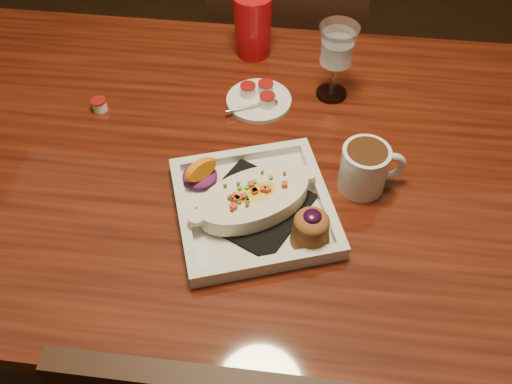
# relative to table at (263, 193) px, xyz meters

# --- Properties ---
(floor) EXTENTS (7.00, 7.00, 0.00)m
(floor) POSITION_rel_table_xyz_m (0.00, 0.00, -0.65)
(floor) COLOR black
(floor) RESTS_ON ground
(table) EXTENTS (1.50, 0.90, 0.75)m
(table) POSITION_rel_table_xyz_m (0.00, 0.00, 0.00)
(table) COLOR #63200E
(table) RESTS_ON floor
(chair_far) EXTENTS (0.42, 0.42, 0.93)m
(chair_far) POSITION_rel_table_xyz_m (-0.00, 0.63, -0.15)
(chair_far) COLOR black
(chair_far) RESTS_ON floor
(plate) EXTENTS (0.34, 0.34, 0.08)m
(plate) POSITION_rel_table_xyz_m (0.01, -0.13, 0.12)
(plate) COLOR silver
(plate) RESTS_ON table
(coffee_mug) EXTENTS (0.12, 0.09, 0.09)m
(coffee_mug) POSITION_rel_table_xyz_m (0.19, -0.04, 0.15)
(coffee_mug) COLOR silver
(coffee_mug) RESTS_ON table
(goblet) EXTENTS (0.08, 0.08, 0.17)m
(goblet) POSITION_rel_table_xyz_m (0.12, 0.21, 0.21)
(goblet) COLOR silver
(goblet) RESTS_ON table
(saucer) EXTENTS (0.14, 0.14, 0.09)m
(saucer) POSITION_rel_table_xyz_m (-0.03, 0.17, 0.11)
(saucer) COLOR silver
(saucer) RESTS_ON table
(creamer_loose) EXTENTS (0.03, 0.03, 0.03)m
(creamer_loose) POSITION_rel_table_xyz_m (-0.36, 0.11, 0.11)
(creamer_loose) COLOR white
(creamer_loose) RESTS_ON table
(red_tumbler) EXTENTS (0.09, 0.09, 0.15)m
(red_tumbler) POSITION_rel_table_xyz_m (-0.06, 0.34, 0.17)
(red_tumbler) COLOR red
(red_tumbler) RESTS_ON table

